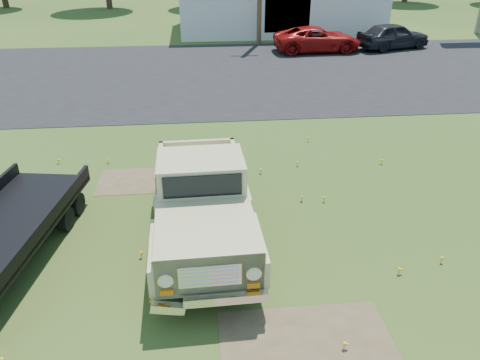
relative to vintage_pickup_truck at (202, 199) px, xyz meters
name	(u,v)px	position (x,y,z in m)	size (l,w,h in m)	color
ground	(212,249)	(0.18, -0.47, -1.03)	(140.00, 140.00, 0.00)	#2D4B18
asphalt_lot	(199,74)	(0.18, 14.53, -1.03)	(90.00, 14.00, 0.02)	black
dirt_patch_a	(308,348)	(1.68, -3.47, -1.03)	(3.00, 2.00, 0.01)	brown
dirt_patch_b	(137,181)	(-1.82, 3.03, -1.03)	(2.20, 1.60, 0.01)	brown
vintage_pickup_truck	(202,199)	(0.00, 0.00, 0.00)	(2.22, 5.70, 2.07)	tan
red_pickup	(317,39)	(7.35, 18.93, -0.32)	(2.38, 5.15, 1.43)	maroon
dark_sedan	(393,36)	(12.13, 19.24, -0.26)	(1.83, 4.54, 1.55)	black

